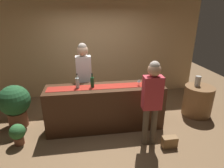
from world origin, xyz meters
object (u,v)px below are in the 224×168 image
at_px(wine_glass_mid_counter, 155,80).
at_px(customer_sipping, 152,96).
at_px(potted_plant_small, 18,133).
at_px(vase_on_side_table, 198,81).
at_px(handbag, 169,142).
at_px(wine_bottle_green, 92,82).
at_px(wine_glass_near_customer, 139,81).
at_px(bartender, 84,72).
at_px(wine_bottle_clear, 77,83).
at_px(potted_plant_tall, 15,103).
at_px(round_side_table, 198,101).

height_order(wine_glass_mid_counter, customer_sipping, customer_sipping).
height_order(wine_glass_mid_counter, potted_plant_small, wine_glass_mid_counter).
bearing_deg(customer_sipping, vase_on_side_table, 35.52).
bearing_deg(handbag, wine_bottle_green, 148.25).
bearing_deg(wine_glass_near_customer, vase_on_side_table, 11.98).
height_order(customer_sipping, potted_plant_small, customer_sipping).
bearing_deg(bartender, wine_glass_near_customer, 148.14).
height_order(wine_bottle_clear, wine_bottle_green, same).
bearing_deg(handbag, vase_on_side_table, 44.74).
relative_size(customer_sipping, potted_plant_tall, 1.72).
distance_m(wine_bottle_clear, bartender, 0.59).
height_order(customer_sipping, round_side_table, customer_sipping).
distance_m(bartender, potted_plant_tall, 1.62).
bearing_deg(vase_on_side_table, wine_glass_mid_counter, -164.00).
distance_m(customer_sipping, handbag, 0.98).
relative_size(potted_plant_small, handbag, 1.54).
relative_size(bartender, vase_on_side_table, 7.39).
bearing_deg(vase_on_side_table, bartender, 173.65).
distance_m(customer_sipping, round_side_table, 1.89).
bearing_deg(customer_sipping, potted_plant_tall, 162.06).
relative_size(wine_glass_near_customer, customer_sipping, 0.09).
bearing_deg(handbag, wine_glass_mid_counter, 94.62).
bearing_deg(round_side_table, wine_glass_mid_counter, -167.62).
height_order(wine_bottle_clear, potted_plant_tall, wine_bottle_clear).
xyz_separation_m(wine_glass_near_customer, round_side_table, (1.59, 0.26, -0.70)).
height_order(wine_bottle_clear, vase_on_side_table, wine_bottle_clear).
height_order(wine_bottle_green, bartender, bartender).
bearing_deg(wine_bottle_green, customer_sipping, -33.86).
bearing_deg(wine_glass_near_customer, bartender, 150.83).
height_order(wine_bottle_clear, wine_glass_near_customer, wine_bottle_clear).
height_order(wine_glass_near_customer, round_side_table, wine_glass_near_customer).
bearing_deg(wine_bottle_clear, potted_plant_tall, 166.99).
xyz_separation_m(wine_bottle_clear, handbag, (1.67, -0.86, -0.97)).
bearing_deg(potted_plant_small, handbag, -10.13).
xyz_separation_m(wine_bottle_green, vase_on_side_table, (2.51, 0.28, -0.22)).
relative_size(customer_sipping, round_side_table, 2.23).
bearing_deg(round_side_table, vase_on_side_table, 119.20).
bearing_deg(customer_sipping, round_side_table, 32.86).
bearing_deg(wine_bottle_clear, potted_plant_small, -163.13).
height_order(bartender, round_side_table, bartender).
xyz_separation_m(bartender, round_side_table, (2.72, -0.37, -0.74)).
relative_size(wine_bottle_green, potted_plant_tall, 0.32).
bearing_deg(potted_plant_small, wine_glass_near_customer, 6.95).
xyz_separation_m(bartender, vase_on_side_table, (2.68, -0.30, -0.25)).
bearing_deg(wine_glass_near_customer, wine_bottle_clear, 177.34).
xyz_separation_m(wine_bottle_green, potted_plant_tall, (-1.66, 0.33, -0.52)).
height_order(wine_bottle_clear, wine_glass_mid_counter, wine_bottle_clear).
distance_m(wine_glass_mid_counter, bartender, 1.61).
height_order(wine_glass_mid_counter, round_side_table, wine_glass_mid_counter).
bearing_deg(vase_on_side_table, wine_bottle_clear, -174.49).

